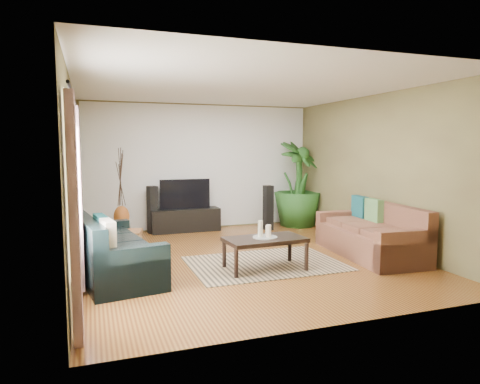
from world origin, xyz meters
name	(u,v)px	position (x,y,z in m)	size (l,w,h in m)	color
floor	(244,258)	(0.00, 0.00, 0.00)	(5.50, 5.50, 0.00)	brown
ceiling	(244,87)	(0.00, 0.00, 2.70)	(5.50, 5.50, 0.00)	white
wall_back	(201,167)	(0.00, 2.75, 1.35)	(5.00, 5.00, 0.00)	olive
wall_front	(341,191)	(0.00, -2.75, 1.35)	(5.00, 5.00, 0.00)	olive
wall_left	(74,178)	(-2.50, 0.00, 1.35)	(5.50, 5.50, 0.00)	olive
wall_right	(377,171)	(2.50, 0.00, 1.35)	(5.50, 5.50, 0.00)	olive
backwall_panel	(201,167)	(0.00, 2.74, 1.35)	(4.90, 4.90, 0.00)	white
window_pane	(71,184)	(-2.48, -1.60, 1.40)	(1.80, 1.80, 0.00)	white
curtain_near	(74,219)	(-2.43, -2.35, 1.15)	(0.08, 0.35, 2.20)	gray
curtain_far	(78,199)	(-2.43, -0.85, 1.15)	(0.08, 0.35, 2.20)	gray
curtain_rod	(72,95)	(-2.43, -1.60, 2.30)	(0.03, 0.03, 1.90)	black
sofa_left	(114,245)	(-2.02, -0.25, 0.42)	(2.12, 0.91, 0.85)	black
sofa_right	(369,230)	(2.00, -0.50, 0.42)	(2.07, 0.93, 0.85)	brown
area_rug	(265,263)	(0.19, -0.42, 0.01)	(2.28, 1.61, 0.01)	tan
coffee_table	(265,254)	(0.07, -0.69, 0.23)	(1.15, 0.63, 0.47)	black
candle_tray	(265,237)	(0.07, -0.69, 0.48)	(0.35, 0.35, 0.02)	gray
candle_tall	(260,229)	(0.01, -0.66, 0.60)	(0.07, 0.07, 0.23)	#EAE5C6
candle_mid	(269,231)	(0.11, -0.73, 0.57)	(0.07, 0.07, 0.18)	white
candle_short	(268,231)	(0.14, -0.63, 0.56)	(0.07, 0.07, 0.15)	white
tv_stand	(185,220)	(-0.42, 2.50, 0.24)	(1.44, 0.43, 0.48)	black
television	(185,194)	(-0.42, 2.50, 0.79)	(1.06, 0.06, 0.63)	black
speaker_left	(153,210)	(-1.10, 2.50, 0.49)	(0.18, 0.20, 0.98)	black
speaker_right	(268,208)	(1.30, 2.08, 0.48)	(0.17, 0.19, 0.96)	black
potted_plant	(298,184)	(2.12, 2.29, 0.95)	(1.07, 1.07, 1.91)	#21521B
plant_pot	(298,220)	(2.12, 2.29, 0.14)	(0.35, 0.35, 0.27)	black
pedestal	(122,232)	(-1.76, 1.98, 0.16)	(0.32, 0.32, 0.32)	gray
vase	(122,217)	(-1.76, 1.98, 0.47)	(0.29, 0.29, 0.41)	#984C1B
side_table	(127,245)	(-1.78, 0.51, 0.23)	(0.44, 0.44, 0.47)	brown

